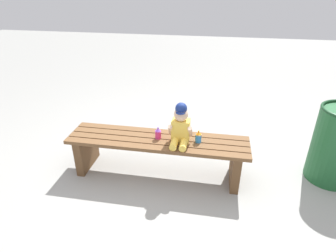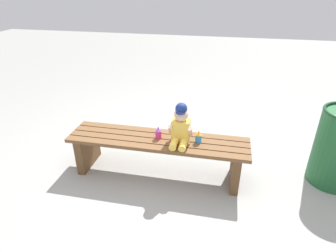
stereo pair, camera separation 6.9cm
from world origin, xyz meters
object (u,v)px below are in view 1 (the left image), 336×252
sippy_cup_right (198,137)px  child_figure (181,126)px  park_bench (158,149)px  sippy_cup_left (158,133)px

sippy_cup_right → child_figure: bearing=-170.3°
child_figure → sippy_cup_right: bearing=9.7°
park_bench → sippy_cup_right: (0.40, 0.01, 0.18)m
child_figure → sippy_cup_right: 0.21m
sippy_cup_left → park_bench: bearing=-116.4°
sippy_cup_left → sippy_cup_right: 0.40m
park_bench → sippy_cup_left: 0.18m
sippy_cup_left → sippy_cup_right: same height
park_bench → sippy_cup_right: size_ratio=14.57×
sippy_cup_left → sippy_cup_right: size_ratio=1.00×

